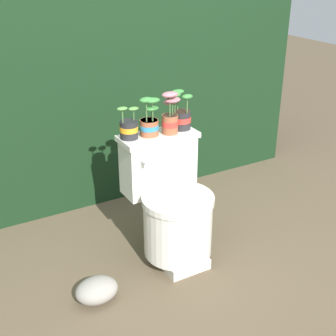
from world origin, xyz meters
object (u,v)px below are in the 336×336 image
object	(u,v)px
potted_plant_left	(129,128)
potted_plant_middle	(170,116)
toilet	(172,207)
potted_plant_midright	(181,115)
garden_stone	(97,290)
potted_plant_midleft	(149,122)

from	to	relation	value
potted_plant_left	potted_plant_middle	world-z (taller)	potted_plant_middle
toilet	potted_plant_middle	size ratio (longest dim) A/B	2.93
potted_plant_midright	garden_stone	bearing A→B (deg)	-154.96
toilet	potted_plant_left	xyz separation A→B (m)	(-0.17, 0.17, 0.45)
potted_plant_midleft	toilet	bearing A→B (deg)	-71.98
potted_plant_midleft	potted_plant_middle	bearing A→B (deg)	-11.74
toilet	potted_plant_left	distance (m)	0.51
potted_plant_midleft	potted_plant_midright	bearing A→B (deg)	1.35
potted_plant_midleft	potted_plant_middle	distance (m)	0.12
potted_plant_left	garden_stone	xyz separation A→B (m)	(-0.36, -0.33, -0.71)
toilet	potted_plant_midright	world-z (taller)	potted_plant_midright
potted_plant_left	toilet	bearing A→B (deg)	-46.31
potted_plant_midright	toilet	bearing A→B (deg)	-133.36
potted_plant_left	potted_plant_midright	xyz separation A→B (m)	(0.32, -0.01, 0.02)
potted_plant_left	potted_plant_midleft	world-z (taller)	potted_plant_midleft
potted_plant_midright	garden_stone	size ratio (longest dim) A/B	1.00
potted_plant_left	potted_plant_midleft	size ratio (longest dim) A/B	0.83
potted_plant_middle	potted_plant_midleft	bearing A→B (deg)	168.26
toilet	potted_plant_left	bearing A→B (deg)	133.69
potted_plant_middle	garden_stone	distance (m)	0.99
potted_plant_midleft	garden_stone	distance (m)	0.92
potted_plant_middle	toilet	bearing A→B (deg)	-116.04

